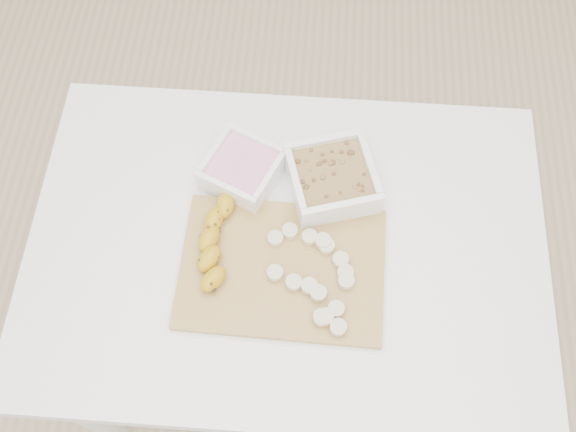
# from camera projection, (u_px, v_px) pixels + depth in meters

# --- Properties ---
(ground) EXTENTS (3.50, 3.50, 0.00)m
(ground) POSITION_uv_depth(u_px,v_px,m) (287.00, 345.00, 1.90)
(ground) COLOR #C6AD89
(ground) RESTS_ON ground
(table) EXTENTS (1.00, 0.70, 0.75)m
(table) POSITION_uv_depth(u_px,v_px,m) (287.00, 263.00, 1.32)
(table) COLOR white
(table) RESTS_ON ground
(bowl_yogurt) EXTENTS (0.18, 0.18, 0.06)m
(bowl_yogurt) POSITION_uv_depth(u_px,v_px,m) (242.00, 169.00, 1.27)
(bowl_yogurt) COLOR white
(bowl_yogurt) RESTS_ON table
(bowl_granola) EXTENTS (0.20, 0.20, 0.07)m
(bowl_granola) POSITION_uv_depth(u_px,v_px,m) (332.00, 180.00, 1.25)
(bowl_granola) COLOR white
(bowl_granola) RESTS_ON table
(cutting_board) EXTENTS (0.39, 0.28, 0.01)m
(cutting_board) POSITION_uv_depth(u_px,v_px,m) (282.00, 268.00, 1.20)
(cutting_board) COLOR tan
(cutting_board) RESTS_ON table
(banana) EXTENTS (0.10, 0.21, 0.03)m
(banana) POSITION_uv_depth(u_px,v_px,m) (215.00, 243.00, 1.20)
(banana) COLOR #B88B11
(banana) RESTS_ON cutting_board
(banana_slices) EXTENTS (0.17, 0.21, 0.02)m
(banana_slices) POSITION_uv_depth(u_px,v_px,m) (317.00, 275.00, 1.18)
(banana_slices) COLOR beige
(banana_slices) RESTS_ON cutting_board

